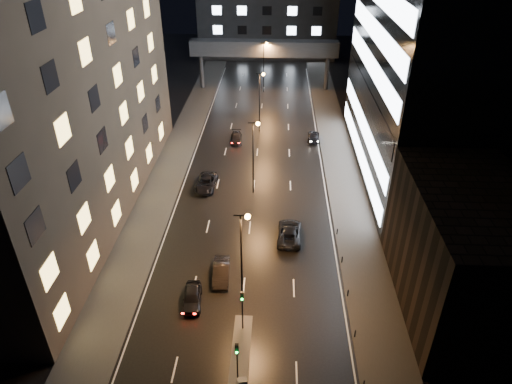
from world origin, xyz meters
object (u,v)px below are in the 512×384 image
car_away_a (192,297)px  car_toward_b (313,136)px  car_away_b (221,272)px  car_away_c (206,183)px  car_away_d (236,138)px  car_toward_a (289,233)px

car_away_a → car_toward_b: (13.74, 37.38, -0.06)m
car_away_b → car_away_c: 18.22m
car_away_a → car_away_c: (-1.70, 21.41, 0.05)m
car_away_d → car_away_b: bearing=-92.1°
car_away_b → car_away_c: (-4.06, 17.76, 0.00)m
car_away_b → car_toward_a: 9.91m
car_away_a → car_away_d: bearing=82.4°
car_away_b → car_toward_b: bearing=68.2°
car_away_d → car_toward_b: 12.62m
car_away_a → car_toward_b: 39.82m
car_away_b → car_away_d: (-1.19, 32.55, -0.12)m
car_away_a → car_toward_a: bearing=42.8°
car_away_a → car_away_d: 36.22m
car_toward_a → car_away_a: bearing=51.1°
car_away_b → car_away_d: size_ratio=1.05×
car_away_d → car_toward_a: car_toward_a is taller
car_away_a → car_away_b: size_ratio=0.91×
car_away_d → car_toward_b: (12.57, 1.18, 0.02)m
car_away_c → car_toward_b: size_ratio=1.21×
car_away_a → car_away_c: bearing=88.8°
car_toward_a → car_toward_b: 27.10m
car_away_c → car_away_d: (2.87, 14.79, -0.13)m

